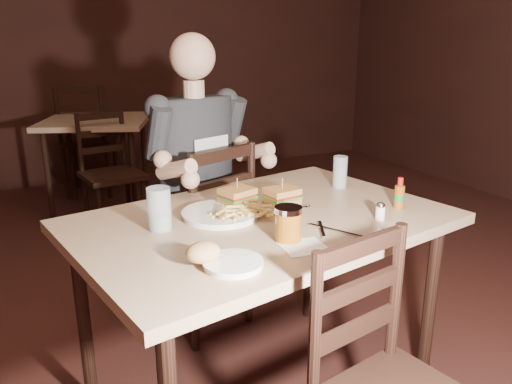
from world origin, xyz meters
name	(u,v)px	position (x,y,z in m)	size (l,w,h in m)	color
room_shell	(286,34)	(0.00, 0.00, 1.40)	(7.00, 7.00, 7.00)	black
main_table	(262,236)	(-0.17, -0.15, 0.70)	(1.45, 1.10, 0.77)	tan
bg_table	(97,130)	(-0.33, 2.50, 0.68)	(1.04, 1.04, 0.77)	tan
chair_far	(198,236)	(-0.20, 0.49, 0.47)	(0.43, 0.47, 0.93)	black
bg_chair_far	(89,140)	(-0.33, 3.05, 0.50)	(0.46, 0.51, 1.00)	black
bg_chair_near	(112,175)	(-0.33, 1.95, 0.44)	(0.40, 0.44, 0.87)	black
diner	(201,140)	(-0.18, 0.44, 0.95)	(0.54, 0.42, 0.93)	#28292D
dinner_plate	(221,215)	(-0.30, -0.08, 0.78)	(0.27, 0.27, 0.02)	white
sandwich_left	(237,191)	(-0.21, -0.01, 0.84)	(0.12, 0.10, 0.10)	#C08642
sandwich_right	(282,191)	(-0.05, -0.09, 0.84)	(0.12, 0.10, 0.10)	#C08642
fries_pile	(245,211)	(-0.24, -0.15, 0.80)	(0.25, 0.17, 0.04)	#EFC061
ketchup_dollop	(269,211)	(-0.15, -0.16, 0.79)	(0.04, 0.04, 0.01)	maroon
glass_left	(159,209)	(-0.53, -0.11, 0.84)	(0.08, 0.08, 0.15)	silver
glass_right	(340,172)	(0.30, 0.03, 0.84)	(0.06, 0.06, 0.14)	silver
hot_sauce	(400,193)	(0.34, -0.29, 0.83)	(0.04, 0.04, 0.12)	#89480F
salt_shaker	(380,212)	(0.19, -0.36, 0.80)	(0.03, 0.03, 0.06)	white
syrup_dispenser	(288,224)	(-0.20, -0.38, 0.83)	(0.09, 0.09, 0.11)	#89480F
napkin	(304,247)	(-0.18, -0.45, 0.77)	(0.13, 0.13, 0.00)	white
knife	(336,230)	(-0.02, -0.39, 0.78)	(0.01, 0.20, 0.00)	silver
fork	(322,229)	(-0.05, -0.35, 0.77)	(0.01, 0.14, 0.00)	silver
side_plate	(233,265)	(-0.43, -0.48, 0.78)	(0.17, 0.17, 0.01)	white
bread_roll	(203,252)	(-0.50, -0.44, 0.81)	(0.10, 0.08, 0.06)	tan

